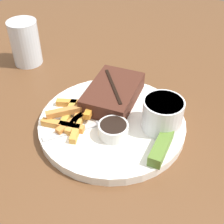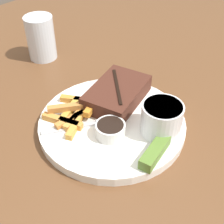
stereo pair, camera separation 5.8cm
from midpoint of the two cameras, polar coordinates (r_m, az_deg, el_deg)
name	(u,v)px [view 2 (the right image)]	position (r m, az deg, el deg)	size (l,w,h in m)	color
dining_table	(112,148)	(0.64, 2.57, -6.80)	(1.50, 1.39, 0.75)	brown
dinner_plate	(112,124)	(0.59, 2.77, -2.25)	(0.28, 0.28, 0.02)	white
steak_portion	(117,94)	(0.62, 3.58, 3.29)	(0.16, 0.12, 0.04)	#472319
fries_pile	(74,113)	(0.59, -4.21, -0.32)	(0.13, 0.11, 0.02)	gold
coleslaw_cup	(162,117)	(0.56, 12.03, -1.09)	(0.07, 0.07, 0.06)	white
dipping_sauce_cup	(110,129)	(0.55, 2.69, -3.29)	(0.05, 0.05, 0.02)	silver
pickle_spear	(156,151)	(0.53, 11.16, -7.11)	(0.09, 0.04, 0.02)	#567A2D
fork_utensil	(74,127)	(0.57, -4.07, -2.81)	(0.12, 0.08, 0.00)	#B7B7BC
drinking_glass	(41,38)	(0.80, -10.85, 13.12)	(0.07, 0.07, 0.11)	silver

